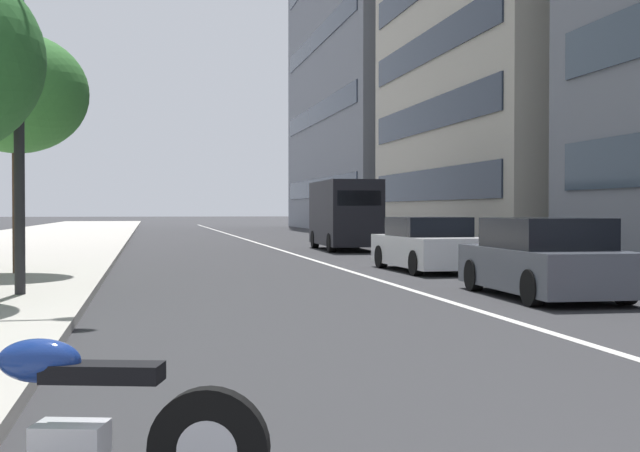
{
  "coord_description": "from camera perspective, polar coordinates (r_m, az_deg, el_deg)",
  "views": [
    {
      "loc": [
        -2.01,
        5.12,
        1.6
      ],
      "look_at": [
        16.52,
        1.42,
        1.24
      ],
      "focal_mm": 48.21,
      "sensor_mm": 36.0,
      "label": 1
    }
  ],
  "objects": [
    {
      "name": "car_far_down_avenue",
      "position": [
        16.2,
        14.66,
        -2.18
      ],
      "size": [
        4.28,
        1.95,
        1.45
      ],
      "rotation": [
        0.0,
        0.0,
        -0.03
      ],
      "color": "#4C515B",
      "rests_on": "ground"
    },
    {
      "name": "delivery_van_ahead",
      "position": [
        34.06,
        1.64,
        0.84
      ],
      "size": [
        5.54,
        2.13,
        2.73
      ],
      "rotation": [
        0.0,
        0.0,
        -0.03
      ],
      "color": "black",
      "rests_on": "ground"
    },
    {
      "name": "street_tree_mid_sidewalk",
      "position": [
        21.02,
        -19.5,
        8.29
      ],
      "size": [
        3.24,
        3.24,
        5.5
      ],
      "color": "#473323",
      "rests_on": "sidewalk_right_plaza"
    },
    {
      "name": "lane_centre_stripe",
      "position": [
        37.39,
        -3.41,
        -1.36
      ],
      "size": [
        110.0,
        0.16,
        0.01
      ],
      "primitive_type": "cube",
      "color": "silver",
      "rests_on": "ground"
    },
    {
      "name": "car_following_behind",
      "position": [
        22.58,
        7.22,
        -1.32
      ],
      "size": [
        4.37,
        2.03,
        1.41
      ],
      "rotation": [
        0.0,
        0.0,
        0.03
      ],
      "color": "silver",
      "rests_on": "ground"
    },
    {
      "name": "motorcycle_far_end_row",
      "position": [
        4.97,
        -16.68,
        -12.47
      ],
      "size": [
        0.79,
        2.12,
        1.48
      ],
      "rotation": [
        0.0,
        0.0,
        1.31
      ],
      "color": "black",
      "rests_on": "ground"
    }
  ]
}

